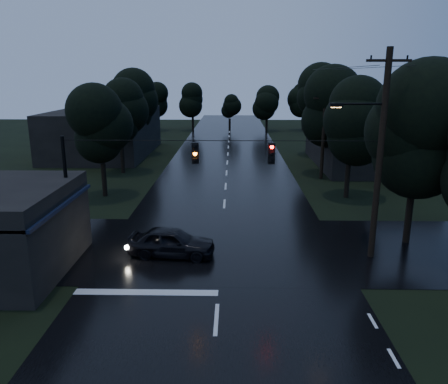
{
  "coord_description": "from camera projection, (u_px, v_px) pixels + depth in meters",
  "views": [
    {
      "loc": [
        0.58,
        -9.38,
        8.78
      ],
      "look_at": [
        0.12,
        13.08,
        2.74
      ],
      "focal_mm": 35.0,
      "sensor_mm": 36.0,
      "label": 1
    }
  ],
  "objects": [
    {
      "name": "cross_street",
      "position": [
        221.0,
        248.0,
        22.93
      ],
      "size": [
        60.0,
        9.0,
        0.02
      ],
      "primitive_type": "cube",
      "color": "black",
      "rests_on": "ground"
    },
    {
      "name": "tree_right_b",
      "position": [
        335.0,
        108.0,
        38.56
      ],
      "size": [
        4.48,
        4.48,
        9.44
      ],
      "color": "black",
      "rests_on": "ground"
    },
    {
      "name": "tree_right_a",
      "position": [
        352.0,
        121.0,
        30.95
      ],
      "size": [
        4.2,
        4.2,
        8.85
      ],
      "color": "black",
      "rests_on": "ground"
    },
    {
      "name": "building_far_right",
      "position": [
        368.0,
        143.0,
        43.32
      ],
      "size": [
        10.0,
        14.0,
        4.4
      ],
      "primitive_type": "cube",
      "color": "black",
      "rests_on": "ground"
    },
    {
      "name": "car",
      "position": [
        172.0,
        242.0,
        21.74
      ],
      "size": [
        4.44,
        2.14,
        1.46
      ],
      "primitive_type": "imported",
      "rotation": [
        0.0,
        0.0,
        1.47
      ],
      "color": "black",
      "rests_on": "ground"
    },
    {
      "name": "utility_pole_main",
      "position": [
        378.0,
        153.0,
        20.45
      ],
      "size": [
        3.5,
        0.3,
        10.0
      ],
      "color": "black",
      "rests_on": "ground"
    },
    {
      "name": "tree_left_b",
      "position": [
        120.0,
        111.0,
        39.05
      ],
      "size": [
        4.2,
        4.2,
        8.85
      ],
      "color": "black",
      "rests_on": "ground"
    },
    {
      "name": "main_road",
      "position": [
        227.0,
        173.0,
        40.31
      ],
      "size": [
        12.0,
        120.0,
        0.02
      ],
      "primitive_type": "cube",
      "color": "black",
      "rests_on": "ground"
    },
    {
      "name": "anchor_pole_left",
      "position": [
        68.0,
        197.0,
        21.34
      ],
      "size": [
        0.18,
        0.18,
        6.0
      ],
      "primitive_type": "cylinder",
      "color": "black",
      "rests_on": "ground"
    },
    {
      "name": "span_signals",
      "position": [
        232.0,
        152.0,
        20.58
      ],
      "size": [
        15.0,
        0.37,
        1.12
      ],
      "color": "black",
      "rests_on": "ground"
    },
    {
      "name": "tree_left_c",
      "position": [
        137.0,
        101.0,
        48.62
      ],
      "size": [
        4.48,
        4.48,
        9.44
      ],
      "color": "black",
      "rests_on": "ground"
    },
    {
      "name": "tree_right_c",
      "position": [
        320.0,
        98.0,
        48.11
      ],
      "size": [
        4.76,
        4.76,
        10.03
      ],
      "color": "black",
      "rests_on": "ground"
    },
    {
      "name": "utility_pole_far",
      "position": [
        323.0,
        134.0,
        37.21
      ],
      "size": [
        2.0,
        0.3,
        7.5
      ],
      "color": "black",
      "rests_on": "ground"
    },
    {
      "name": "tree_left_a",
      "position": [
        100.0,
        126.0,
        31.41
      ],
      "size": [
        3.92,
        3.92,
        8.26
      ],
      "color": "black",
      "rests_on": "ground"
    },
    {
      "name": "building_far_left",
      "position": [
        105.0,
        132.0,
        49.6
      ],
      "size": [
        10.0,
        16.0,
        5.0
      ],
      "primitive_type": "cube",
      "color": "black",
      "rests_on": "ground"
    },
    {
      "name": "tree_corner_near",
      "position": [
        418.0,
        132.0,
        22.14
      ],
      "size": [
        4.48,
        4.48,
        9.44
      ],
      "color": "black",
      "rests_on": "ground"
    }
  ]
}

